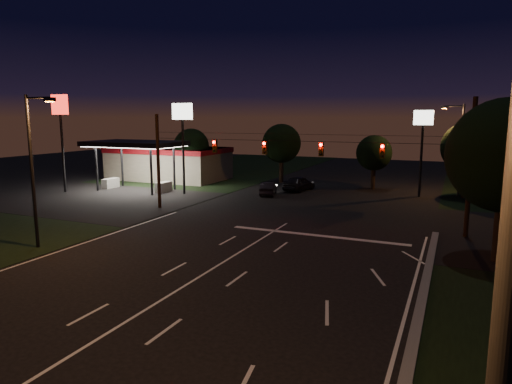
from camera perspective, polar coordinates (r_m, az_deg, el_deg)
The scene contains 20 objects.
ground at distance 21.68m, azimuth -9.15°, elevation -11.66°, with size 140.00×140.00×0.00m, color black.
cross_street_left at distance 45.97m, azimuth -19.33°, elevation -0.89°, with size 20.00×16.00×0.02m, color black.
center_line at distance 17.40m, azimuth -20.45°, elevation -17.60°, with size 0.14×40.00×0.01m, color silver.
stop_bar at distance 30.55m, azimuth 7.58°, elevation -5.39°, with size 12.00×0.50×0.01m, color silver.
utility_pole_right at distance 32.84m, azimuth 24.68°, elevation -5.14°, with size 0.30×0.30×9.00m, color black.
utility_pole_left at distance 40.17m, azimuth -11.93°, elevation -1.97°, with size 0.28×0.28×8.00m, color black.
signal_span at distance 33.84m, azimuth 4.54°, elevation 5.53°, with size 24.00×0.40×1.56m.
gas_station at distance 57.93m, azimuth -11.09°, elevation 3.85°, with size 14.20×16.10×5.25m.
pole_sign_left_near at distance 46.34m, azimuth -9.17°, elevation 8.28°, with size 2.20×0.30×9.10m.
pole_sign_left_far at distance 50.98m, azimuth -23.24°, elevation 8.45°, with size 2.00×0.30×10.00m.
pole_sign_right at distance 47.04m, azimuth 20.11°, elevation 6.95°, with size 1.80×0.30×8.40m.
street_light_left at distance 29.41m, azimuth -25.96°, elevation 3.55°, with size 2.20×0.35×9.00m.
street_light_right_far at distance 48.98m, azimuth 24.00°, elevation 5.61°, with size 2.20×0.35×9.00m.
tree_right_near at distance 27.26m, azimuth 28.80°, elevation 3.88°, with size 6.00×6.00×8.76m.
tree_far_a at distance 55.43m, azimuth -7.99°, elevation 5.64°, with size 4.20×4.20×6.42m.
tree_far_b at distance 54.60m, azimuth 3.27°, elevation 6.03°, with size 4.60×4.60×6.98m.
tree_far_c at distance 50.82m, azimuth 14.58°, elevation 4.70°, with size 3.80×3.80×5.86m.
tree_far_d at distance 48.14m, azimuth 24.90°, elevation 5.01°, with size 4.80×4.80×7.30m.
car_oncoming_a at distance 48.78m, azimuth 5.40°, elevation 1.09°, with size 1.84×4.57×1.56m, color black.
car_oncoming_b at distance 45.99m, azimuth 1.53°, elevation 0.45°, with size 1.35×3.87×1.27m, color black.
Camera 1 is at (11.15, -16.92, 7.71)m, focal length 32.00 mm.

